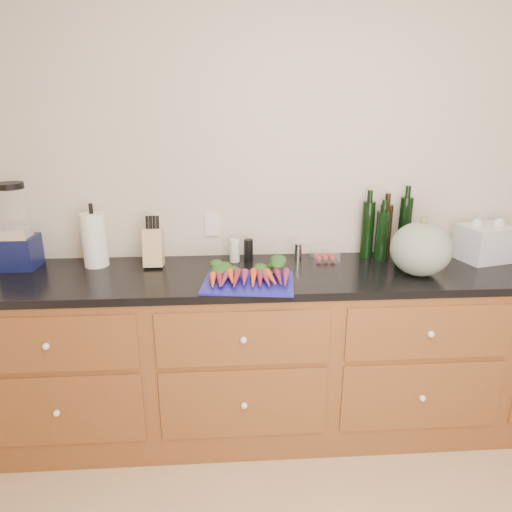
{
  "coord_description": "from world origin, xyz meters",
  "views": [
    {
      "loc": [
        -0.52,
        -0.92,
        1.75
      ],
      "look_at": [
        -0.38,
        1.2,
        1.06
      ],
      "focal_mm": 32.0,
      "sensor_mm": 36.0,
      "label": 1
    }
  ],
  "objects": [
    {
      "name": "wall_back",
      "position": [
        0.0,
        1.62,
        1.3
      ],
      "size": [
        4.1,
        0.05,
        2.6
      ],
      "primitive_type": "cube",
      "color": "beige",
      "rests_on": "ground"
    },
    {
      "name": "cabinets",
      "position": [
        0.0,
        1.3,
        0.45
      ],
      "size": [
        3.6,
        0.64,
        0.9
      ],
      "color": "brown",
      "rests_on": "ground"
    },
    {
      "name": "countertop",
      "position": [
        0.0,
        1.3,
        0.92
      ],
      "size": [
        3.64,
        0.62,
        0.04
      ],
      "primitive_type": "cube",
      "color": "black",
      "rests_on": "cabinets"
    },
    {
      "name": "cutting_board",
      "position": [
        -0.42,
        1.14,
        0.95
      ],
      "size": [
        0.47,
        0.38,
        0.01
      ],
      "primitive_type": "cube",
      "rotation": [
        0.0,
        0.0,
        -0.12
      ],
      "color": "#191898",
      "rests_on": "countertop"
    },
    {
      "name": "carrots",
      "position": [
        -0.42,
        1.18,
        0.97
      ],
      "size": [
        0.38,
        0.28,
        0.05
      ],
      "color": "#F04F1C",
      "rests_on": "cutting_board"
    },
    {
      "name": "squash",
      "position": [
        0.46,
        1.21,
        1.08
      ],
      "size": [
        0.3,
        0.3,
        0.27
      ],
      "primitive_type": "ellipsoid",
      "color": "slate",
      "rests_on": "countertop"
    },
    {
      "name": "blender_appliance",
      "position": [
        -1.62,
        1.46,
        1.14
      ],
      "size": [
        0.18,
        0.18,
        0.45
      ],
      "color": "#0D1341",
      "rests_on": "countertop"
    },
    {
      "name": "paper_towel",
      "position": [
        -1.22,
        1.46,
        1.08
      ],
      "size": [
        0.13,
        0.13,
        0.29
      ],
      "primitive_type": "cylinder",
      "color": "white",
      "rests_on": "countertop"
    },
    {
      "name": "knife_block",
      "position": [
        -0.91,
        1.44,
        1.04
      ],
      "size": [
        0.1,
        0.1,
        0.2
      ],
      "primitive_type": "cube",
      "color": "tan",
      "rests_on": "countertop"
    },
    {
      "name": "grinder_salt",
      "position": [
        -0.48,
        1.48,
        1.0
      ],
      "size": [
        0.05,
        0.05,
        0.13
      ],
      "primitive_type": "cylinder",
      "color": "silver",
      "rests_on": "countertop"
    },
    {
      "name": "grinder_pepper",
      "position": [
        -0.4,
        1.48,
        1.0
      ],
      "size": [
        0.05,
        0.05,
        0.12
      ],
      "primitive_type": "cylinder",
      "color": "black",
      "rests_on": "countertop"
    },
    {
      "name": "canister_chrome",
      "position": [
        -0.12,
        1.48,
        0.99
      ],
      "size": [
        0.04,
        0.04,
        0.1
      ],
      "primitive_type": "cylinder",
      "color": "silver",
      "rests_on": "countertop"
    },
    {
      "name": "tomato_box",
      "position": [
        0.03,
        1.47,
        0.97
      ],
      "size": [
        0.15,
        0.12,
        0.07
      ],
      "primitive_type": "cube",
      "color": "white",
      "rests_on": "countertop"
    },
    {
      "name": "bottles",
      "position": [
        0.37,
        1.51,
        1.1
      ],
      "size": [
        0.28,
        0.14,
        0.34
      ],
      "color": "black",
      "rests_on": "countertop"
    },
    {
      "name": "grocery_bag",
      "position": [
        0.92,
        1.42,
        1.04
      ],
      "size": [
        0.31,
        0.27,
        0.2
      ],
      "primitive_type": null,
      "rotation": [
        0.0,
        0.0,
        0.24
      ],
      "color": "silver",
      "rests_on": "countertop"
    }
  ]
}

